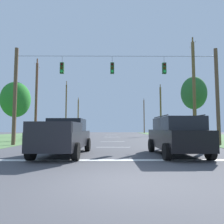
{
  "coord_description": "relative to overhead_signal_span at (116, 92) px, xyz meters",
  "views": [
    {
      "loc": [
        -0.2,
        -5.41,
        1.44
      ],
      "look_at": [
        -0.08,
        12.0,
        2.81
      ],
      "focal_mm": 32.38,
      "sensor_mm": 36.0,
      "label": 1
    }
  ],
  "objects": [
    {
      "name": "lane_dash_0",
      "position": [
        -0.26,
        -1.79,
        -4.48
      ],
      "size": [
        2.5,
        0.15,
        0.01
      ],
      "primitive_type": "cube",
      "rotation": [
        0.0,
        0.0,
        1.57
      ],
      "color": "white",
      "rests_on": "ground"
    },
    {
      "name": "stop_bar_stripe",
      "position": [
        -0.26,
        -7.79,
        -4.48
      ],
      "size": [
        14.66,
        0.45,
        0.01
      ],
      "primitive_type": "cube",
      "color": "white",
      "rests_on": "ground"
    },
    {
      "name": "tree_roadside_right",
      "position": [
        -10.79,
        4.87,
        -0.0
      ],
      "size": [
        3.09,
        3.09,
        6.43
      ],
      "color": "brown",
      "rests_on": "ground"
    },
    {
      "name": "utility_pole_far_left",
      "position": [
        -9.1,
        6.34,
        0.18
      ],
      "size": [
        0.28,
        1.61,
        9.58
      ],
      "color": "brown",
      "rests_on": "ground"
    },
    {
      "name": "overhead_signal_span",
      "position": [
        0.0,
        0.0,
        0.0
      ],
      "size": [
        17.47,
        0.31,
        8.28
      ],
      "color": "brown",
      "rests_on": "ground"
    },
    {
      "name": "lane_dash_1",
      "position": [
        -0.26,
        4.4,
        -4.48
      ],
      "size": [
        2.5,
        0.15,
        0.01
      ],
      "primitive_type": "cube",
      "rotation": [
        0.0,
        0.0,
        1.57
      ],
      "color": "white",
      "rests_on": "ground"
    },
    {
      "name": "pickup_truck",
      "position": [
        -2.94,
        -5.97,
        -3.52
      ],
      "size": [
        2.41,
        5.46,
        1.95
      ],
      "color": "black",
      "rests_on": "ground"
    },
    {
      "name": "lane_dash_2",
      "position": [
        -0.26,
        13.12,
        -4.48
      ],
      "size": [
        2.5,
        0.15,
        0.01
      ],
      "primitive_type": "cube",
      "rotation": [
        0.0,
        0.0,
        1.57
      ],
      "color": "white",
      "rests_on": "ground"
    },
    {
      "name": "distant_car_crossing_white",
      "position": [
        -12.23,
        17.86,
        -3.69
      ],
      "size": [
        4.35,
        2.11,
        1.52
      ],
      "color": "silver",
      "rests_on": "ground"
    },
    {
      "name": "utility_pole_far_right",
      "position": [
        9.16,
        21.58,
        0.38
      ],
      "size": [
        0.32,
        1.91,
        9.83
      ],
      "color": "brown",
      "rests_on": "ground"
    },
    {
      "name": "utility_pole_near_left",
      "position": [
        8.83,
        38.89,
        0.23
      ],
      "size": [
        0.27,
        1.62,
        9.63
      ],
      "color": "brown",
      "rests_on": "ground"
    },
    {
      "name": "suv_black",
      "position": [
        2.99,
        -6.3,
        -3.42
      ],
      "size": [
        2.25,
        4.82,
        2.05
      ],
      "color": "black",
      "rests_on": "ground"
    },
    {
      "name": "tree_roadside_left",
      "position": [
        10.06,
        8.24,
        1.3
      ],
      "size": [
        3.14,
        3.14,
        7.91
      ],
      "color": "brown",
      "rests_on": "ground"
    },
    {
      "name": "lane_dash_4",
      "position": [
        -0.26,
        27.36,
        -4.48
      ],
      "size": [
        2.5,
        0.15,
        0.01
      ],
      "primitive_type": "cube",
      "rotation": [
        0.0,
        0.0,
        1.57
      ],
      "color": "white",
      "rests_on": "ground"
    },
    {
      "name": "lane_dash_3",
      "position": [
        -0.26,
        17.92,
        -4.48
      ],
      "size": [
        2.5,
        0.15,
        0.01
      ],
      "primitive_type": "cube",
      "rotation": [
        0.0,
        0.0,
        1.57
      ],
      "color": "white",
      "rests_on": "ground"
    },
    {
      "name": "utility_pole_mid_right",
      "position": [
        8.68,
        4.82,
        1.12
      ],
      "size": [
        0.34,
        1.61,
        11.53
      ],
      "color": "brown",
      "rests_on": "ground"
    },
    {
      "name": "ground_plane",
      "position": [
        -0.26,
        -11.52,
        -4.48
      ],
      "size": [
        120.0,
        120.0,
        0.0
      ],
      "primitive_type": "plane",
      "color": "#47474C"
    },
    {
      "name": "utility_pole_distant_right",
      "position": [
        -9.16,
        22.33,
        0.82
      ],
      "size": [
        0.26,
        1.95,
        10.66
      ],
      "color": "brown",
      "rests_on": "ground"
    },
    {
      "name": "distant_car_oncoming",
      "position": [
        -9.07,
        10.38,
        -3.69
      ],
      "size": [
        4.31,
        2.04,
        1.52
      ],
      "color": "navy",
      "rests_on": "ground"
    },
    {
      "name": "utility_pole_distant_left",
      "position": [
        -9.43,
        38.72,
        0.39
      ],
      "size": [
        0.33,
        1.95,
        9.88
      ],
      "color": "brown",
      "rests_on": "ground"
    }
  ]
}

